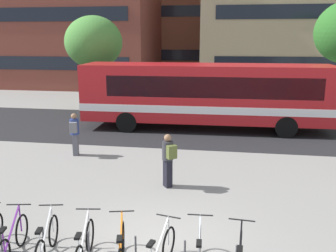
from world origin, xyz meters
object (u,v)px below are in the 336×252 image
parked_bicycle_white_5 (84,247)px  parked_bicycle_orange_6 (121,250)px  city_bus (204,94)px  commuter_olive_pack_0 (168,157)px  street_tree_0 (94,43)px  parked_bicycle_purple_3 (13,242)px  commuter_grey_pack_2 (75,132)px  parked_bicycle_white_4 (47,242)px

parked_bicycle_white_5 → parked_bicycle_orange_6: 0.76m
city_bus → parked_bicycle_white_5: city_bus is taller
parked_bicycle_white_5 → commuter_olive_pack_0: 4.31m
street_tree_0 → parked_bicycle_purple_3: bearing=-76.6°
parked_bicycle_purple_3 → commuter_grey_pack_2: (-1.43, 6.65, 0.57)m
commuter_olive_pack_0 → commuter_grey_pack_2: 4.74m
commuter_grey_pack_2 → parked_bicycle_purple_3: bearing=178.6°
parked_bicycle_white_4 → parked_bicycle_white_5: bearing=-105.3°
parked_bicycle_purple_3 → parked_bicycle_orange_6: 2.31m
parked_bicycle_white_5 → parked_bicycle_orange_6: bearing=-97.2°
parked_bicycle_orange_6 → commuter_grey_pack_2: 7.61m
parked_bicycle_white_5 → parked_bicycle_orange_6: size_ratio=1.01×
city_bus → parked_bicycle_orange_6: bearing=84.2°
city_bus → parked_bicycle_purple_3: bearing=73.2°
parked_bicycle_purple_3 → parked_bicycle_white_5: same height
parked_bicycle_white_5 → parked_bicycle_white_4: bearing=77.4°
parked_bicycle_white_5 → commuter_grey_pack_2: (-2.97, 6.62, 0.57)m
commuter_olive_pack_0 → city_bus: bearing=-41.2°
city_bus → commuter_grey_pack_2: city_bus is taller
parked_bicycle_white_4 → parked_bicycle_purple_3: bearing=85.7°
parked_bicycle_white_4 → street_tree_0: 15.96m
commuter_olive_pack_0 → parked_bicycle_white_4: bearing=118.6°
parked_bicycle_purple_3 → parked_bicycle_orange_6: (2.31, 0.05, 0.00)m
parked_bicycle_purple_3 → street_tree_0: size_ratio=0.30×
city_bus → commuter_grey_pack_2: bearing=45.6°
parked_bicycle_white_5 → commuter_olive_pack_0: bearing=-23.0°
parked_bicycle_purple_3 → city_bus: bearing=-26.2°
parked_bicycle_orange_6 → commuter_grey_pack_2: bearing=16.6°
parked_bicycle_purple_3 → commuter_olive_pack_0: bearing=-42.7°
parked_bicycle_orange_6 → commuter_grey_pack_2: (-3.74, 6.60, 0.57)m
parked_bicycle_orange_6 → street_tree_0: 16.50m
city_bus → parked_bicycle_white_4: size_ratio=7.11×
parked_bicycle_white_4 → parked_bicycle_orange_6: size_ratio=1.01×
parked_bicycle_white_4 → street_tree_0: bearing=4.6°
street_tree_0 → parked_bicycle_white_5: bearing=-71.2°
city_bus → street_tree_0: bearing=-27.6°
parked_bicycle_white_5 → commuter_olive_pack_0: commuter_olive_pack_0 is taller
street_tree_0 → parked_bicycle_orange_6: bearing=-68.6°
parked_bicycle_purple_3 → commuter_olive_pack_0: size_ratio=1.02×
commuter_olive_pack_0 → street_tree_0: size_ratio=0.29×
street_tree_0 → commuter_grey_pack_2: bearing=-75.7°
city_bus → parked_bicycle_white_5: size_ratio=7.06×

